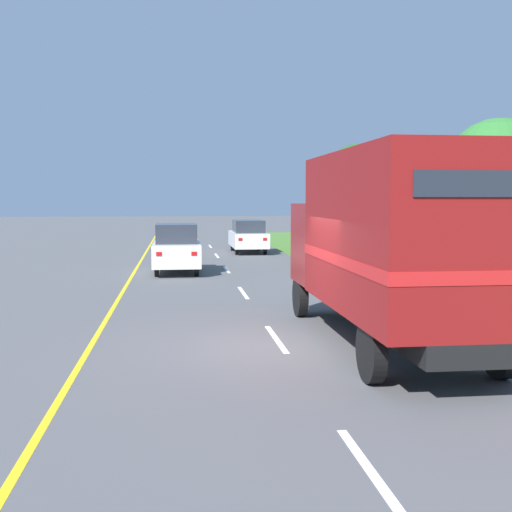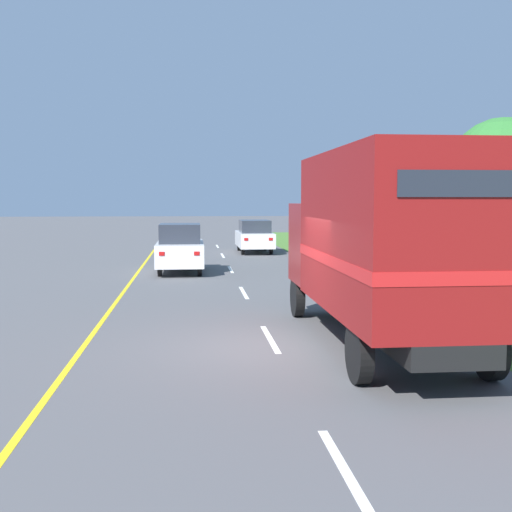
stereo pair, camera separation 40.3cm
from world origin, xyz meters
TOP-DOWN VIEW (x-y plane):
  - ground_plane at (0.00, 0.00)m, footprint 200.00×200.00m
  - edge_line_yellow at (-3.70, 13.18)m, footprint 0.12×60.62m
  - centre_dash_nearest at (0.00, -5.87)m, footprint 0.12×2.60m
  - centre_dash_near at (0.00, 0.73)m, footprint 0.12×2.60m
  - centre_dash_mid_a at (0.00, 7.33)m, footprint 0.12×2.60m
  - centre_dash_mid_b at (0.00, 13.93)m, footprint 0.12×2.60m
  - centre_dash_far at (0.00, 20.53)m, footprint 0.12×2.60m
  - centre_dash_farthest at (0.00, 27.13)m, footprint 0.12×2.60m
  - horse_trailer_truck at (2.04, -0.31)m, footprint 2.48×7.80m
  - lead_car_white at (-2.03, 13.03)m, footprint 1.80×3.96m
  - lead_car_white_ahead at (1.81, 22.30)m, footprint 1.80×4.36m
  - highway_sign at (6.53, 5.07)m, footprint 1.90×0.09m
  - roadside_tree_near at (9.46, 9.84)m, footprint 3.85×3.85m
  - roadside_tree_mid at (7.79, 19.07)m, footprint 3.93×3.93m
  - roadside_tree_far at (8.69, 24.93)m, footprint 4.28×4.28m

SIDE VIEW (x-z plane):
  - ground_plane at x=0.00m, z-range 0.00..0.00m
  - edge_line_yellow at x=-3.70m, z-range 0.00..0.01m
  - centre_dash_nearest at x=0.00m, z-range 0.00..0.01m
  - centre_dash_near at x=0.00m, z-range 0.00..0.01m
  - centre_dash_mid_a at x=0.00m, z-range 0.00..0.01m
  - centre_dash_mid_b at x=0.00m, z-range 0.00..0.01m
  - centre_dash_far at x=0.00m, z-range 0.00..0.01m
  - centre_dash_farthest at x=0.00m, z-range 0.00..0.01m
  - lead_car_white_ahead at x=1.81m, z-range 0.02..1.78m
  - lead_car_white at x=-2.03m, z-range 0.01..1.93m
  - highway_sign at x=6.53m, z-range 0.27..2.87m
  - horse_trailer_truck at x=2.04m, z-range 0.19..3.90m
  - roadside_tree_mid at x=7.79m, z-range 0.87..6.57m
  - roadside_tree_near at x=9.46m, z-range 0.95..6.72m
  - roadside_tree_far at x=8.69m, z-range 0.92..7.06m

